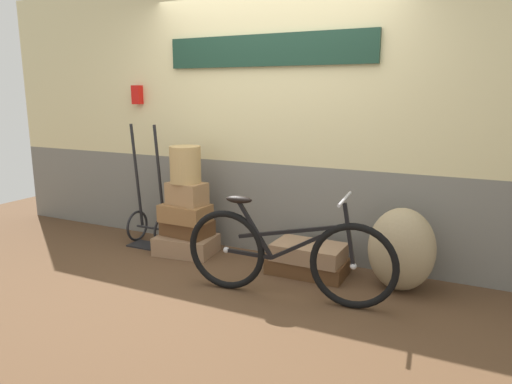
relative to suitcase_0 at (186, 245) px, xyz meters
name	(u,v)px	position (x,y,z in m)	size (l,w,h in m)	color
ground	(233,281)	(0.75, -0.37, -0.12)	(8.78, 5.20, 0.06)	#513823
station_building	(275,119)	(0.76, 0.48, 1.25)	(6.78, 0.74, 2.68)	slate
suitcase_0	(186,245)	(0.00, 0.00, 0.00)	(0.58, 0.41, 0.18)	#937051
suitcase_1	(187,228)	(-0.01, 0.03, 0.17)	(0.48, 0.32, 0.16)	brown
suitcase_2	(185,213)	(0.01, -0.01, 0.33)	(0.47, 0.31, 0.17)	olive
suitcase_3	(187,194)	(0.02, 0.01, 0.53)	(0.37, 0.25, 0.22)	#9E754C
suitcase_4	(308,266)	(1.29, 0.03, -0.02)	(0.69, 0.40, 0.14)	brown
suitcase_5	(309,252)	(1.30, 0.01, 0.12)	(0.62, 0.39, 0.15)	#937051
wicker_basket	(185,164)	(0.01, 0.01, 0.82)	(0.30, 0.30, 0.36)	tan
luggage_trolley	(149,218)	(-0.54, 0.09, 0.19)	(0.39, 0.39, 1.28)	black
burlap_sack	(401,249)	(2.09, 0.04, 0.25)	(0.54, 0.46, 0.69)	#9E8966
bicycle	(286,255)	(1.31, -0.53, 0.26)	(1.70, 0.46, 0.85)	black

